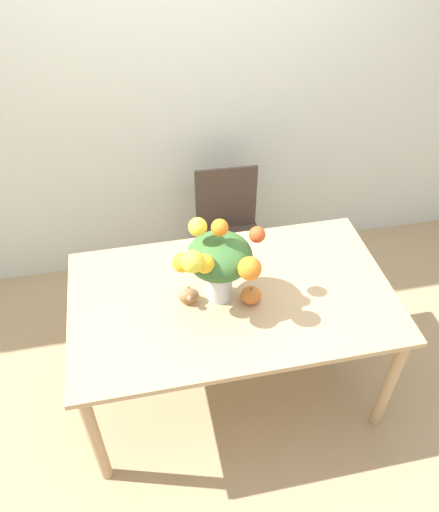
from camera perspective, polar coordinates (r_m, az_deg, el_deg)
name	(u,v)px	position (r m, az deg, el deg)	size (l,w,h in m)	color
ground_plane	(230,383)	(3.07, 1.20, -14.28)	(12.00, 12.00, 0.00)	tan
wall_back	(189,80)	(3.14, -3.52, 19.43)	(8.00, 0.06, 2.70)	silver
dining_table	(232,307)	(2.54, 1.42, -5.82)	(1.60, 0.94, 0.77)	tan
flower_vase	(219,260)	(2.28, -0.09, -0.49)	(0.44, 0.35, 0.47)	silver
pumpkin	(251,295)	(2.42, 3.61, -4.48)	(0.10, 0.10, 0.09)	orange
turkey_figurine	(189,294)	(2.43, -3.56, -4.30)	(0.10, 0.13, 0.08)	#936642
dining_chair_near_window	(229,236)	(3.27, 1.12, 2.34)	(0.43, 0.43, 0.90)	#47382D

